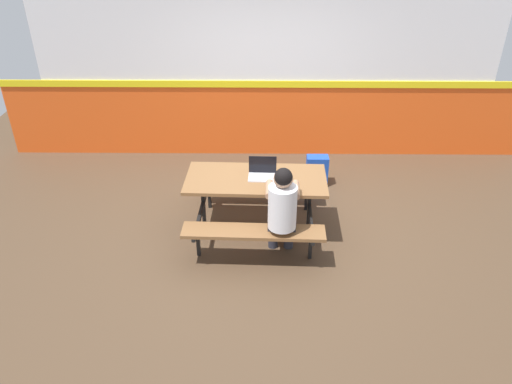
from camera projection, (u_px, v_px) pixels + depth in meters
ground_plane at (267, 231)px, 6.01m from camera, size 10.00×10.00×0.02m
accent_backdrop at (267, 76)px, 7.26m from camera, size 8.00×0.14×2.60m
picnic_table_main at (256, 190)px, 5.71m from camera, size 1.64×1.60×0.74m
student_nearer at (282, 207)px, 5.15m from camera, size 0.37×0.53×1.21m
laptop_silver at (262, 173)px, 5.63m from camera, size 0.33×0.23×0.22m
backpack_dark at (317, 171)px, 6.89m from camera, size 0.30×0.22×0.44m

